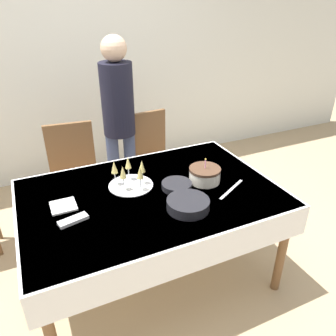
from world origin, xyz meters
The scene contains 13 objects.
ground_plane centered at (0.00, 0.00, 0.00)m, with size 12.00×12.00×0.00m, color tan.
wall_back centered at (0.00, 1.92, 1.35)m, with size 8.00×0.05×2.70m.
dining_table centered at (0.00, 0.00, 0.64)m, with size 1.66×1.12×0.74m.
dining_chair_far_left centered at (-0.36, 0.88, 0.51)m, with size 0.46×0.46×0.94m.
dining_chair_far_right centered at (0.36, 0.88, 0.51)m, with size 0.46×0.46×0.94m.
birthday_cake centered at (0.39, -0.02, 0.79)m, with size 0.22×0.22×0.18m.
champagne_tray centered at (-0.09, 0.14, 0.82)m, with size 0.30×0.30×0.18m.
plate_stack_main centered at (0.13, -0.27, 0.77)m, with size 0.26×0.26×0.06m.
plate_stack_dessert centered at (0.18, -0.02, 0.76)m, with size 0.20×0.20×0.04m.
cake_knife centered at (0.50, -0.19, 0.74)m, with size 0.27×0.16×0.00m.
fork_pile centered at (-0.52, -0.11, 0.75)m, with size 0.18×0.10×0.02m.
napkin_pile centered at (-0.55, 0.07, 0.75)m, with size 0.15×0.15×0.01m.
person_standing centered at (0.10, 0.97, 0.97)m, with size 0.28×0.28×1.62m.
Camera 1 is at (-0.66, -1.71, 1.89)m, focal length 35.00 mm.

